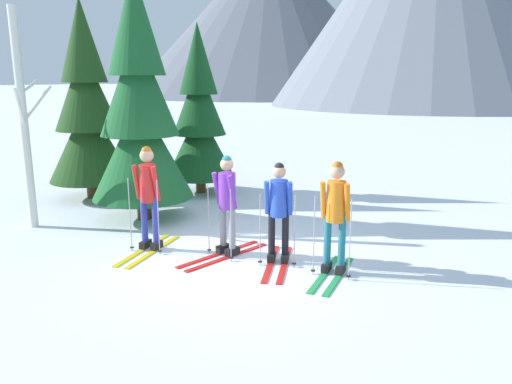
% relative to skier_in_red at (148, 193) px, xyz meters
% --- Properties ---
extents(ground_plane, '(400.00, 400.00, 0.00)m').
position_rel_skier_in_red_xyz_m(ground_plane, '(1.54, 0.31, -1.00)').
color(ground_plane, white).
extents(skier_in_red, '(0.61, 1.73, 1.80)m').
position_rel_skier_in_red_xyz_m(skier_in_red, '(0.00, 0.00, 0.00)').
color(skier_in_red, yellow).
rests_on(skier_in_red, ground).
extents(skier_in_purple, '(0.78, 1.80, 1.69)m').
position_rel_skier_in_red_xyz_m(skier_in_purple, '(1.31, 0.40, -0.08)').
color(skier_in_purple, red).
rests_on(skier_in_purple, ground).
extents(skier_in_blue, '(0.82, 1.63, 1.63)m').
position_rel_skier_in_red_xyz_m(skier_in_blue, '(2.22, 0.48, -0.12)').
color(skier_in_blue, red).
rests_on(skier_in_blue, ground).
extents(skier_in_orange, '(0.61, 1.61, 1.72)m').
position_rel_skier_in_red_xyz_m(skier_in_orange, '(3.15, 0.49, -0.02)').
color(skier_in_orange, green).
rests_on(skier_in_orange, ground).
extents(pine_tree_near, '(1.96, 1.96, 4.74)m').
position_rel_skier_in_red_xyz_m(pine_tree_near, '(-3.75, 2.30, 1.17)').
color(pine_tree_near, '#51381E').
rests_on(pine_tree_near, ground).
extents(pine_tree_mid, '(1.76, 1.76, 4.24)m').
position_rel_skier_in_red_xyz_m(pine_tree_mid, '(-1.72, 4.06, 0.94)').
color(pine_tree_mid, '#51381E').
rests_on(pine_tree_mid, ground).
extents(pine_tree_far, '(2.07, 2.07, 4.99)m').
position_rel_skier_in_red_xyz_m(pine_tree_far, '(-1.35, 1.43, 1.29)').
color(pine_tree_far, '#51381E').
rests_on(pine_tree_far, ground).
extents(birch_tree_tall, '(0.58, 1.00, 4.20)m').
position_rel_skier_in_red_xyz_m(birch_tree_tall, '(-2.93, -0.04, 1.13)').
color(birch_tree_tall, silver).
rests_on(birch_tree_tall, ground).
extents(mountain_ridge_distant, '(105.36, 60.63, 24.67)m').
position_rel_skier_in_red_xyz_m(mountain_ridge_distant, '(-6.17, 65.45, 10.44)').
color(mountain_ridge_distant, slate).
rests_on(mountain_ridge_distant, ground).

